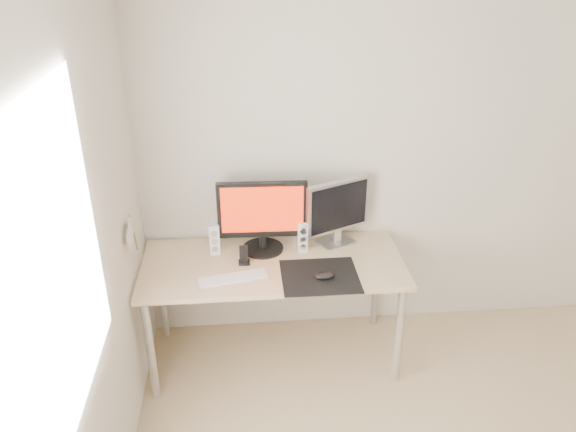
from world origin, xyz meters
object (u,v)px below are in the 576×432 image
keyboard (233,278)px  desk (273,273)px  mouse (324,275)px  speaker_right (302,236)px  main_monitor (262,214)px  phone_dock (244,258)px  speaker_left (215,239)px  second_monitor (337,210)px

keyboard → desk: bearing=35.4°
mouse → speaker_right: bearing=104.3°
main_monitor → phone_dock: size_ratio=4.52×
speaker_left → speaker_right: size_ratio=1.00×
speaker_left → main_monitor: bearing=0.6°
speaker_right → keyboard: 0.54m
phone_dock → desk: bearing=-0.1°
mouse → desk: size_ratio=0.07×
desk → phone_dock: bearing=179.9°
speaker_right → mouse: bearing=-75.7°
keyboard → speaker_left: bearing=108.5°
mouse → speaker_right: size_ratio=0.59×
main_monitor → keyboard: (-0.19, -0.33, -0.25)m
main_monitor → second_monitor: (0.48, 0.05, -0.01)m
main_monitor → phone_dock: bearing=-129.0°
main_monitor → phone_dock: (-0.12, -0.15, -0.22)m
desk → speaker_right: size_ratio=8.01×
desk → second_monitor: second_monitor is taller
mouse → phone_dock: phone_dock is taller
keyboard → main_monitor: bearing=59.5°
speaker_right → keyboard: (-0.44, -0.31, -0.09)m
speaker_left → speaker_right: same height
speaker_left → speaker_right: bearing=-1.8°
mouse → second_monitor: size_ratio=0.27×
second_monitor → desk: bearing=-154.6°
mouse → keyboard: bearing=175.5°
desk → keyboard: size_ratio=3.67×
mouse → desk: 0.37m
desk → keyboard: 0.31m
second_monitor → phone_dock: bearing=-161.4°
keyboard → mouse: bearing=-4.5°
speaker_left → phone_dock: size_ratio=1.64×
mouse → desk: (-0.28, 0.21, -0.10)m
main_monitor → second_monitor: bearing=5.9°
second_monitor → speaker_right: size_ratio=2.18×
desk → speaker_right: bearing=34.1°
main_monitor → second_monitor: main_monitor is taller
second_monitor → phone_dock: size_ratio=3.57×
keyboard → phone_dock: phone_dock is taller
second_monitor → phone_dock: (-0.60, -0.20, -0.20)m
second_monitor → speaker_right: 0.28m
main_monitor → speaker_right: 0.29m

